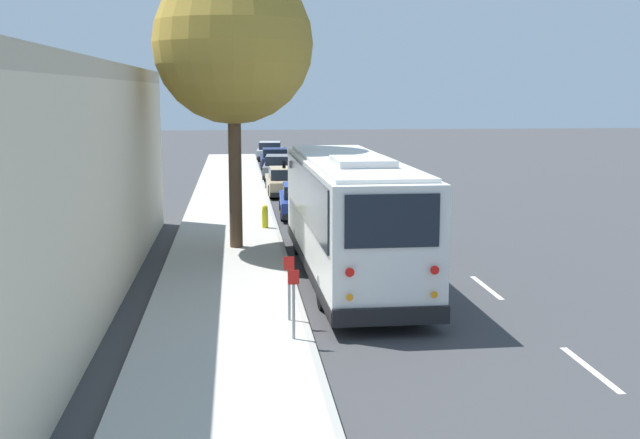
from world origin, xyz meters
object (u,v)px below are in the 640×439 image
object	(u,v)px
sign_post_far	(289,287)
parked_sedan_gray	(279,168)
fire_hydrant	(265,216)
sign_post_near	(294,304)
parked_sedan_tan	(285,182)
parked_sedan_navy	(275,159)
shuttle_bus	(349,211)
street_tree	(233,33)
parked_sedan_blue	(303,201)
parked_sedan_silver	(270,151)

from	to	relation	value
sign_post_far	parked_sedan_gray	bearing A→B (deg)	-2.64
sign_post_far	fire_hydrant	distance (m)	11.48
sign_post_near	parked_sedan_tan	bearing A→B (deg)	-3.15
parked_sedan_navy	fire_hydrant	world-z (taller)	parked_sedan_navy
parked_sedan_tan	fire_hydrant	size ratio (longest dim) A/B	5.64
shuttle_bus	street_tree	bearing A→B (deg)	36.38
shuttle_bus	parked_sedan_tan	xyz separation A→B (m)	(17.29, 0.61, -1.19)
shuttle_bus	sign_post_far	size ratio (longest dim) A/B	8.10
parked_sedan_gray	sign_post_far	size ratio (longest dim) A/B	3.37
street_tree	fire_hydrant	bearing A→B (deg)	-17.21
parked_sedan_blue	parked_sedan_gray	size ratio (longest dim) A/B	0.95
sign_post_near	parked_sedan_navy	bearing A→B (deg)	-2.21
parked_sedan_gray	fire_hydrant	world-z (taller)	parked_sedan_gray
parked_sedan_navy	street_tree	distance (m)	27.26
parked_sedan_navy	sign_post_near	distance (m)	36.02
shuttle_bus	parked_sedan_gray	world-z (taller)	shuttle_bus
sign_post_far	street_tree	bearing A→B (deg)	7.53
parked_sedan_gray	fire_hydrant	distance (m)	17.25
parked_sedan_gray	fire_hydrant	size ratio (longest dim) A/B	5.65
parked_sedan_tan	fire_hydrant	xyz separation A→B (m)	(-10.15, 1.34, -0.04)
shuttle_bus	sign_post_near	size ratio (longest dim) A/B	8.06
parked_sedan_blue	fire_hydrant	world-z (taller)	parked_sedan_blue
sign_post_near	sign_post_far	bearing A→B (deg)	0.00
parked_sedan_gray	street_tree	xyz separation A→B (m)	(-20.44, 2.41, 5.97)
parked_sedan_tan	sign_post_far	xyz separation A→B (m)	(-21.63, 1.26, 0.26)
shuttle_bus	parked_sedan_navy	bearing A→B (deg)	0.05
street_tree	sign_post_far	size ratio (longest dim) A/B	6.79
street_tree	parked_sedan_gray	bearing A→B (deg)	-6.72
parked_sedan_blue	parked_sedan_tan	bearing A→B (deg)	4.44
parked_sedan_tan	street_tree	size ratio (longest dim) A/B	0.50
parked_sedan_navy	sign_post_far	world-z (taller)	sign_post_far
parked_sedan_tan	parked_sedan_navy	size ratio (longest dim) A/B	1.03
parked_sedan_silver	fire_hydrant	xyz separation A→B (m)	(-29.80, 1.46, -0.03)
parked_sedan_blue	sign_post_near	world-z (taller)	sign_post_near
parked_sedan_gray	parked_sedan_blue	bearing A→B (deg)	-174.40
parked_sedan_blue	parked_sedan_navy	bearing A→B (deg)	2.50
parked_sedan_gray	street_tree	bearing A→B (deg)	177.98
parked_sedan_silver	fire_hydrant	bearing A→B (deg)	-178.35
parked_sedan_gray	parked_sedan_navy	bearing A→B (deg)	4.07
sign_post_far	fire_hydrant	size ratio (longest dim) A/B	1.67
parked_sedan_tan	parked_sedan_navy	distance (m)	13.07
parked_sedan_silver	street_tree	world-z (taller)	street_tree
street_tree	sign_post_near	world-z (taller)	street_tree
street_tree	sign_post_far	xyz separation A→B (m)	(-8.23, -1.09, -5.73)
parked_sedan_blue	fire_hydrant	size ratio (longest dim) A/B	5.37
parked_sedan_gray	parked_sedan_navy	distance (m)	6.03
parked_sedan_gray	sign_post_near	bearing A→B (deg)	-177.82
parked_sedan_blue	parked_sedan_silver	xyz separation A→B (m)	(26.21, 0.16, -0.00)
parked_sedan_gray	parked_sedan_silver	xyz separation A→B (m)	(12.60, -0.05, -0.02)
sign_post_near	parked_sedan_silver	bearing A→B (deg)	-1.85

